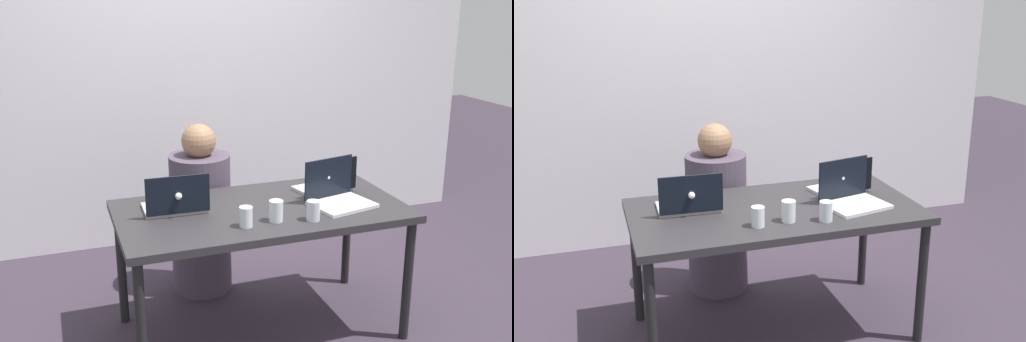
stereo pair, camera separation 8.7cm
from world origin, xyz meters
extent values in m
plane|color=#352C39|center=(0.00, 0.00, 0.00)|extent=(12.00, 12.00, 0.00)
cube|color=silver|center=(0.00, 1.48, 1.16)|extent=(4.50, 0.10, 2.32)
cube|color=#2D2B2E|center=(0.00, 0.00, 0.70)|extent=(1.51, 0.78, 0.04)
cylinder|color=black|center=(-0.70, -0.34, 0.34)|extent=(0.05, 0.05, 0.68)
cylinder|color=black|center=(0.70, -0.34, 0.34)|extent=(0.05, 0.05, 0.68)
cylinder|color=black|center=(-0.70, 0.34, 0.34)|extent=(0.05, 0.05, 0.68)
cylinder|color=black|center=(0.70, 0.34, 0.34)|extent=(0.05, 0.05, 0.68)
cylinder|color=#4D4152|center=(-0.18, 0.59, 0.44)|extent=(0.41, 0.41, 0.87)
sphere|color=#997051|center=(-0.18, 0.59, 0.96)|extent=(0.21, 0.21, 0.21)
cube|color=silver|center=(0.43, 0.16, 0.73)|extent=(0.34, 0.26, 0.02)
cube|color=black|center=(0.45, 0.06, 0.83)|extent=(0.30, 0.07, 0.19)
sphere|color=white|center=(0.46, 0.04, 0.83)|extent=(0.03, 0.03, 0.03)
cube|color=#B7B4B9|center=(-0.43, 0.13, 0.73)|extent=(0.33, 0.23, 0.02)
cube|color=black|center=(-0.44, 0.02, 0.84)|extent=(0.32, 0.02, 0.20)
sphere|color=white|center=(-0.44, 0.00, 0.84)|extent=(0.04, 0.04, 0.04)
cube|color=silver|center=(0.41, -0.12, 0.73)|extent=(0.35, 0.30, 0.02)
cube|color=black|center=(0.39, 0.00, 0.85)|extent=(0.31, 0.08, 0.22)
sphere|color=white|center=(0.39, 0.01, 0.85)|extent=(0.04, 0.04, 0.04)
cylinder|color=silver|center=(0.18, -0.25, 0.77)|extent=(0.07, 0.07, 0.10)
cylinder|color=silver|center=(0.18, -0.25, 0.75)|extent=(0.06, 0.06, 0.06)
cylinder|color=white|center=(0.01, -0.20, 0.78)|extent=(0.07, 0.07, 0.11)
cylinder|color=silver|center=(0.01, -0.20, 0.75)|extent=(0.06, 0.06, 0.06)
cylinder|color=white|center=(-0.16, -0.22, 0.77)|extent=(0.06, 0.06, 0.10)
cylinder|color=silver|center=(-0.16, -0.22, 0.75)|extent=(0.06, 0.06, 0.06)
camera|label=1|loc=(-1.01, -2.77, 1.83)|focal=42.00mm
camera|label=2|loc=(-0.93, -2.80, 1.83)|focal=42.00mm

